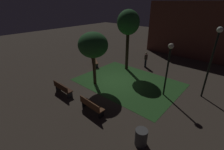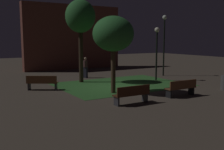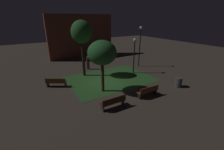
{
  "view_description": "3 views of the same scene",
  "coord_description": "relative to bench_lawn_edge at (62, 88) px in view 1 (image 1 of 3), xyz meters",
  "views": [
    {
      "loc": [
        7.82,
        -9.25,
        6.26
      ],
      "look_at": [
        -0.06,
        -0.4,
        0.71
      ],
      "focal_mm": 25.3,
      "sensor_mm": 36.0,
      "label": 1
    },
    {
      "loc": [
        -8.66,
        -14.01,
        3.03
      ],
      "look_at": [
        0.13,
        0.49,
        0.7
      ],
      "focal_mm": 42.59,
      "sensor_mm": 36.0,
      "label": 2
    },
    {
      "loc": [
        -6.26,
        -11.72,
        5.83
      ],
      "look_at": [
        0.55,
        -0.42,
        0.8
      ],
      "focal_mm": 24.17,
      "sensor_mm": 36.0,
      "label": 3
    }
  ],
  "objects": [
    {
      "name": "bench_front_left",
      "position": [
        3.18,
        0.0,
        0.0
      ],
      "size": [
        1.82,
        0.55,
        0.88
      ],
      "color": "brown",
      "rests_on": "ground"
    },
    {
      "name": "building_wall_backdrop",
      "position": [
        3.51,
        15.02,
        2.69
      ],
      "size": [
        10.02,
        0.8,
        6.34
      ],
      "primitive_type": "cube",
      "color": "brown",
      "rests_on": "ground"
    },
    {
      "name": "tree_right_canopy",
      "position": [
        0.6,
        2.67,
        2.78
      ],
      "size": [
        2.27,
        2.27,
        4.27
      ],
      "color": "#423021",
      "rests_on": "ground"
    },
    {
      "name": "grass_lawn",
      "position": [
        2.5,
        4.73,
        -0.48
      ],
      "size": [
        8.22,
        6.03,
        0.01
      ],
      "primitive_type": "cube",
      "color": "#2D6028",
      "rests_on": "ground"
    },
    {
      "name": "ground_plane",
      "position": [
        1.59,
        4.16,
        -0.48
      ],
      "size": [
        60.0,
        60.0,
        0.0
      ],
      "primitive_type": "plane",
      "color": "#473D33"
    },
    {
      "name": "bench_lawn_edge",
      "position": [
        0.0,
        0.0,
        0.0
      ],
      "size": [
        1.81,
        0.51,
        0.88
      ],
      "color": "#422314",
      "rests_on": "ground"
    },
    {
      "name": "lamp_post_plaza_west",
      "position": [
        7.79,
        6.5,
        2.81
      ],
      "size": [
        0.36,
        0.36,
        4.9
      ],
      "color": "black",
      "rests_on": "ground"
    },
    {
      "name": "bench_corner",
      "position": [
        -2.59,
        5.49,
        0.0
      ],
      "size": [
        1.78,
        1.36,
        0.88
      ],
      "color": "brown",
      "rests_on": "ground"
    },
    {
      "name": "trash_bin",
      "position": [
        6.78,
        -0.07,
        -0.05
      ],
      "size": [
        0.59,
        0.59,
        0.86
      ],
      "primitive_type": "cylinder",
      "color": "#4C4C4C",
      "rests_on": "ground"
    },
    {
      "name": "lamp_post_near_wall",
      "position": [
        5.62,
        4.88,
        2.18
      ],
      "size": [
        0.36,
        0.36,
        3.83
      ],
      "color": "black",
      "rests_on": "ground"
    },
    {
      "name": "pedestrian",
      "position": [
        1.78,
        8.71,
        0.37
      ],
      "size": [
        0.32,
        0.34,
        1.61
      ],
      "color": "black",
      "rests_on": "ground"
    },
    {
      "name": "tree_tall_center",
      "position": [
        0.62,
        6.99,
        3.97
      ],
      "size": [
        2.05,
        2.05,
        5.66
      ],
      "color": "#2D2116",
      "rests_on": "ground"
    }
  ]
}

